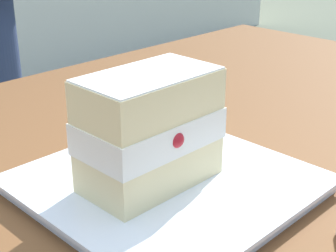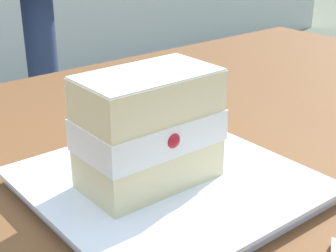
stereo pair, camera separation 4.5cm
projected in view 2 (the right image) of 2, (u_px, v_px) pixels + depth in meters
dessert_plate at (168, 184)px, 0.48m from camera, size 0.24×0.24×0.02m
cake_slice at (149, 129)px, 0.45m from camera, size 0.12×0.08×0.10m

